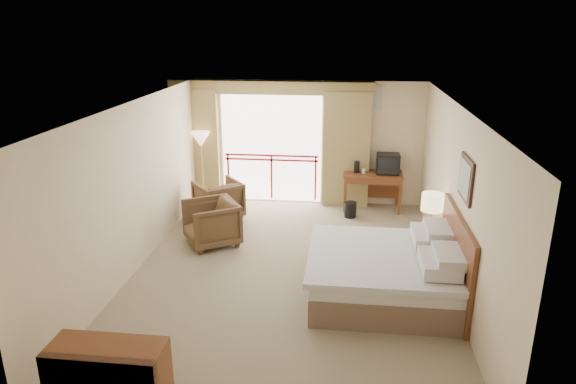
# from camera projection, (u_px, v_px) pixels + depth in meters

# --- Properties ---
(floor) EXTENTS (7.00, 7.00, 0.00)m
(floor) POSITION_uv_depth(u_px,v_px,m) (289.00, 271.00, 8.37)
(floor) COLOR #83765B
(floor) RESTS_ON ground
(ceiling) EXTENTS (7.00, 7.00, 0.00)m
(ceiling) POSITION_uv_depth(u_px,v_px,m) (290.00, 106.00, 7.51)
(ceiling) COLOR white
(ceiling) RESTS_ON wall_back
(wall_back) EXTENTS (5.00, 0.00, 5.00)m
(wall_back) POSITION_uv_depth(u_px,v_px,m) (308.00, 143.00, 11.24)
(wall_back) COLOR beige
(wall_back) RESTS_ON ground
(wall_front) EXTENTS (5.00, 0.00, 5.00)m
(wall_front) POSITION_uv_depth(u_px,v_px,m) (246.00, 315.00, 4.64)
(wall_front) COLOR beige
(wall_front) RESTS_ON ground
(wall_left) EXTENTS (0.00, 7.00, 7.00)m
(wall_left) POSITION_uv_depth(u_px,v_px,m) (135.00, 187.00, 8.21)
(wall_left) COLOR beige
(wall_left) RESTS_ON ground
(wall_right) EXTENTS (0.00, 7.00, 7.00)m
(wall_right) POSITION_uv_depth(u_px,v_px,m) (455.00, 199.00, 7.67)
(wall_right) COLOR beige
(wall_right) RESTS_ON ground
(balcony_door) EXTENTS (2.40, 0.00, 2.40)m
(balcony_door) POSITION_uv_depth(u_px,v_px,m) (271.00, 149.00, 11.36)
(balcony_door) COLOR white
(balcony_door) RESTS_ON wall_back
(balcony_railing) EXTENTS (2.09, 0.03, 1.02)m
(balcony_railing) POSITION_uv_depth(u_px,v_px,m) (271.00, 166.00, 11.46)
(balcony_railing) COLOR #AA140E
(balcony_railing) RESTS_ON wall_back
(curtain_left) EXTENTS (1.00, 0.26, 2.50)m
(curtain_left) POSITION_uv_depth(u_px,v_px,m) (197.00, 146.00, 11.40)
(curtain_left) COLOR olive
(curtain_left) RESTS_ON wall_back
(curtain_right) EXTENTS (1.00, 0.26, 2.50)m
(curtain_right) POSITION_uv_depth(u_px,v_px,m) (346.00, 150.00, 11.04)
(curtain_right) COLOR olive
(curtain_right) RESTS_ON wall_back
(valance) EXTENTS (4.40, 0.22, 0.28)m
(valance) POSITION_uv_depth(u_px,v_px,m) (270.00, 88.00, 10.84)
(valance) COLOR olive
(valance) RESTS_ON wall_back
(hvac_vent) EXTENTS (0.50, 0.04, 0.50)m
(hvac_vent) POSITION_uv_depth(u_px,v_px,m) (370.00, 98.00, 10.75)
(hvac_vent) COLOR silver
(hvac_vent) RESTS_ON wall_back
(bed) EXTENTS (2.13, 2.06, 0.97)m
(bed) POSITION_uv_depth(u_px,v_px,m) (386.00, 273.00, 7.52)
(bed) COLOR brown
(bed) RESTS_ON floor
(headboard) EXTENTS (0.06, 2.10, 1.30)m
(headboard) POSITION_uv_depth(u_px,v_px,m) (456.00, 259.00, 7.33)
(headboard) COLOR #592913
(headboard) RESTS_ON wall_right
(framed_art) EXTENTS (0.04, 0.72, 0.60)m
(framed_art) POSITION_uv_depth(u_px,v_px,m) (466.00, 179.00, 6.95)
(framed_art) COLOR black
(framed_art) RESTS_ON wall_right
(nightstand) EXTENTS (0.38, 0.46, 0.55)m
(nightstand) POSITION_uv_depth(u_px,v_px,m) (429.00, 246.00, 8.64)
(nightstand) COLOR #592913
(nightstand) RESTS_ON floor
(table_lamp) EXTENTS (0.36, 0.36, 0.63)m
(table_lamp) POSITION_uv_depth(u_px,v_px,m) (432.00, 203.00, 8.44)
(table_lamp) COLOR tan
(table_lamp) RESTS_ON nightstand
(phone) EXTENTS (0.21, 0.18, 0.09)m
(phone) POSITION_uv_depth(u_px,v_px,m) (429.00, 232.00, 8.40)
(phone) COLOR black
(phone) RESTS_ON nightstand
(desk) EXTENTS (1.25, 0.60, 0.81)m
(desk) POSITION_uv_depth(u_px,v_px,m) (372.00, 180.00, 11.01)
(desk) COLOR #592913
(desk) RESTS_ON floor
(tv) EXTENTS (0.48, 0.38, 0.43)m
(tv) POSITION_uv_depth(u_px,v_px,m) (388.00, 164.00, 10.80)
(tv) COLOR black
(tv) RESTS_ON desk
(coffee_maker) EXTENTS (0.15, 0.15, 0.25)m
(coffee_maker) POSITION_uv_depth(u_px,v_px,m) (357.00, 167.00, 10.91)
(coffee_maker) COLOR black
(coffee_maker) RESTS_ON desk
(cup) EXTENTS (0.09, 0.09, 0.11)m
(cup) POSITION_uv_depth(u_px,v_px,m) (364.00, 171.00, 10.87)
(cup) COLOR white
(cup) RESTS_ON desk
(wastebasket) EXTENTS (0.32, 0.32, 0.32)m
(wastebasket) POSITION_uv_depth(u_px,v_px,m) (350.00, 210.00, 10.66)
(wastebasket) COLOR black
(wastebasket) RESTS_ON floor
(armchair_far) EXTENTS (1.20, 1.20, 0.79)m
(armchair_far) POSITION_uv_depth(u_px,v_px,m) (219.00, 217.00, 10.68)
(armchair_far) COLOR #48321D
(armchair_far) RESTS_ON floor
(armchair_near) EXTENTS (1.23, 1.22, 0.82)m
(armchair_near) POSITION_uv_depth(u_px,v_px,m) (212.00, 244.00, 9.41)
(armchair_near) COLOR #48321D
(armchair_near) RESTS_ON floor
(side_table) EXTENTS (0.51, 0.51, 0.55)m
(side_table) POSITION_uv_depth(u_px,v_px,m) (210.00, 211.00, 9.94)
(side_table) COLOR black
(side_table) RESTS_ON floor
(book) EXTENTS (0.25, 0.25, 0.02)m
(book) POSITION_uv_depth(u_px,v_px,m) (210.00, 203.00, 9.88)
(book) COLOR white
(book) RESTS_ON side_table
(floor_lamp) EXTENTS (0.42, 0.42, 1.63)m
(floor_lamp) POSITION_uv_depth(u_px,v_px,m) (201.00, 142.00, 11.07)
(floor_lamp) COLOR tan
(floor_lamp) RESTS_ON floor
(dresser) EXTENTS (1.18, 0.50, 0.79)m
(dresser) POSITION_uv_depth(u_px,v_px,m) (109.00, 380.00, 5.24)
(dresser) COLOR #592913
(dresser) RESTS_ON floor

